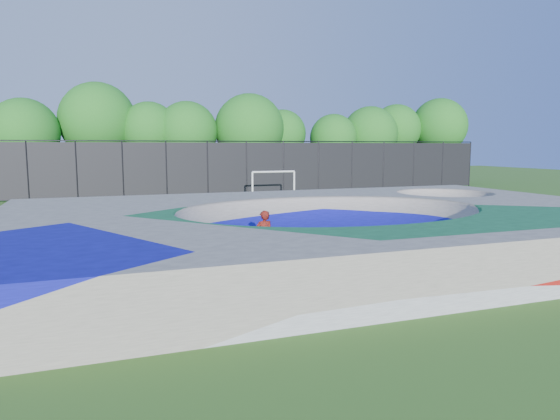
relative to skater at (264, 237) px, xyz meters
The scene contains 7 objects.
ground 3.11m from the skater, 18.99° to the left, with size 120.00×120.00×0.00m, color #2E5918.
skate_deck 3.00m from the skater, 18.99° to the left, with size 22.00×14.00×1.50m, color gray.
skater is the anchor object (origin of this frame).
skateboard 0.80m from the skater, ahead, with size 0.78×0.22×0.05m, color black.
soccer_goal 17.64m from the skater, 69.70° to the left, with size 3.06×0.12×2.02m.
fence 22.19m from the skater, 82.65° to the left, with size 48.09×0.09×4.04m.
treeline 27.59m from the skater, 81.44° to the left, with size 53.45×7.83×8.68m.
Camera 1 is at (-7.63, -15.59, 3.64)m, focal length 32.00 mm.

